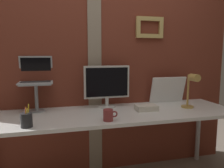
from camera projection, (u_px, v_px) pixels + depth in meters
brick_wall_back at (98, 47)px, 2.30m from camera, size 3.00×0.16×2.67m
desk at (115, 119)px, 2.03m from camera, size 2.32×0.67×0.73m
monitor at (107, 84)px, 2.19m from camera, size 0.46×0.18×0.42m
laptop_stand at (36, 93)px, 2.03m from camera, size 0.28×0.22×0.26m
laptop at (36, 75)px, 2.07m from camera, size 0.30×0.25×0.25m
whiteboard_panel at (168, 90)px, 2.41m from camera, size 0.39×0.09×0.29m
desk_lamp at (191, 87)px, 2.12m from camera, size 0.12×0.20×0.35m
pen_cup at (26, 120)px, 1.60m from camera, size 0.08×0.08×0.17m
coffee_mug at (108, 115)px, 1.76m from camera, size 0.12×0.08×0.09m
paper_clutter_stack at (146, 108)px, 2.09m from camera, size 0.21×0.15×0.05m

